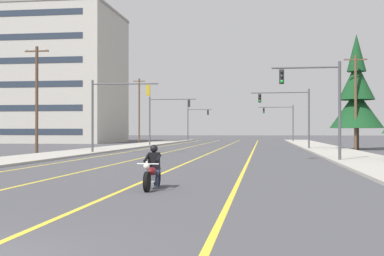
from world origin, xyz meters
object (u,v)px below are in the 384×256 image
object	(u,v)px
motorcycle_with_rider	(153,171)
utility_pole_left_far	(139,110)
traffic_signal_near_right	(320,96)
traffic_signal_far_right	(283,117)
utility_pole_right_far	(356,101)
traffic_signal_far_left	(195,119)
utility_pole_left_near	(37,97)
apartment_building_far_left_block	(34,77)
traffic_signal_mid_left	(163,113)
conifer_tree_right_verge_far	(357,97)
traffic_signal_near_left	(112,104)
traffic_signal_mid_right	(291,109)

from	to	relation	value
motorcycle_with_rider	utility_pole_left_far	xyz separation A→B (m)	(-15.38, 61.32, 4.60)
traffic_signal_near_right	traffic_signal_far_right	world-z (taller)	same
traffic_signal_near_right	utility_pole_right_far	size ratio (longest dim) A/B	0.67
traffic_signal_far_right	traffic_signal_far_left	world-z (taller)	same
utility_pole_right_far	traffic_signal_far_right	bearing A→B (deg)	99.17
utility_pole_left_near	apartment_building_far_left_block	size ratio (longest dim) A/B	0.33
utility_pole_left_near	traffic_signal_far_left	bearing A→B (deg)	82.71
traffic_signal_near_right	traffic_signal_far_right	distance (m)	54.74
traffic_signal_mid_left	conifer_tree_right_verge_far	distance (m)	23.82
traffic_signal_near_left	traffic_signal_mid_left	world-z (taller)	same
traffic_signal_far_right	utility_pole_left_near	world-z (taller)	utility_pole_left_near
traffic_signal_far_right	conifer_tree_right_verge_far	world-z (taller)	conifer_tree_right_verge_far
traffic_signal_near_right	utility_pole_left_far	xyz separation A→B (m)	(-22.50, 45.34, 1.12)
traffic_signal_near_left	traffic_signal_mid_right	distance (m)	19.50
motorcycle_with_rider	utility_pole_right_far	distance (m)	37.89
apartment_building_far_left_block	traffic_signal_near_left	bearing A→B (deg)	-57.15
traffic_signal_far_left	traffic_signal_near_right	bearing A→B (deg)	-75.57
utility_pole_right_far	conifer_tree_right_verge_far	distance (m)	2.00
traffic_signal_near_right	utility_pole_left_far	distance (m)	50.63
utility_pole_right_far	utility_pole_left_far	distance (m)	38.12
motorcycle_with_rider	utility_pole_left_far	distance (m)	63.39
traffic_signal_near_right	traffic_signal_near_left	distance (m)	18.62
apartment_building_far_left_block	traffic_signal_far_left	bearing A→B (deg)	30.50
traffic_signal_near_left	apartment_building_far_left_block	xyz separation A→B (m)	(-24.85, 38.48, 6.57)
apartment_building_far_left_block	motorcycle_with_rider	bearing A→B (deg)	-62.08
traffic_signal_near_right	traffic_signal_mid_right	size ratio (longest dim) A/B	1.00
traffic_signal_near_left	apartment_building_far_left_block	size ratio (longest dim) A/B	0.22
traffic_signal_far_left	conifer_tree_right_verge_far	distance (m)	46.65
motorcycle_with_rider	traffic_signal_mid_left	size ratio (longest dim) A/B	0.35
traffic_signal_near_left	utility_pole_right_far	bearing A→B (deg)	25.12
traffic_signal_near_left	traffic_signal_mid_right	world-z (taller)	same
traffic_signal_near_left	utility_pole_left_far	bearing A→B (deg)	100.08
traffic_signal_mid_right	utility_pole_left_near	bearing A→B (deg)	-152.47
utility_pole_right_far	utility_pole_left_far	bearing A→B (deg)	137.29
traffic_signal_near_left	utility_pole_left_near	bearing A→B (deg)	178.35
traffic_signal_near_right	traffic_signal_near_left	xyz separation A→B (m)	(-16.11, 9.35, 0.09)
motorcycle_with_rider	traffic_signal_far_left	xyz separation A→B (m)	(-8.94, 78.47, 3.49)
traffic_signal_near_left	traffic_signal_far_left	size ratio (longest dim) A/B	1.00
traffic_signal_far_left	conifer_tree_right_verge_far	xyz separation A→B (m)	(22.00, -41.12, 1.31)
motorcycle_with_rider	traffic_signal_mid_left	distance (m)	47.80
traffic_signal_far_left	utility_pole_right_far	xyz separation A→B (m)	(21.58, -43.00, 0.79)
traffic_signal_far_right	traffic_signal_far_left	bearing A→B (deg)	154.01
motorcycle_with_rider	traffic_signal_mid_right	bearing A→B (deg)	80.00
traffic_signal_mid_right	utility_pole_left_near	distance (m)	25.12
traffic_signal_mid_left	utility_pole_left_far	world-z (taller)	utility_pole_left_far
utility_pole_right_far	conifer_tree_right_verge_far	world-z (taller)	conifer_tree_right_verge_far
motorcycle_with_rider	traffic_signal_mid_right	xyz separation A→B (m)	(6.55, 37.13, 3.58)
traffic_signal_far_right	traffic_signal_far_left	size ratio (longest dim) A/B	1.00
motorcycle_with_rider	traffic_signal_near_right	bearing A→B (deg)	65.97
traffic_signal_far_left	traffic_signal_near_left	bearing A→B (deg)	-90.04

